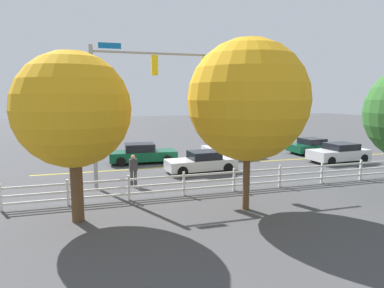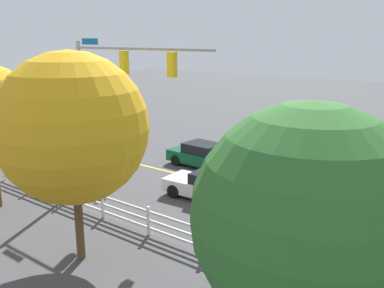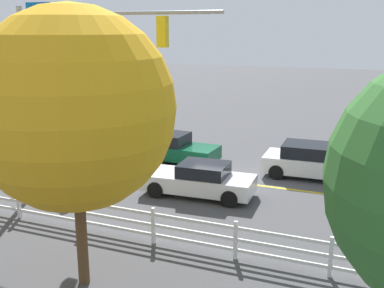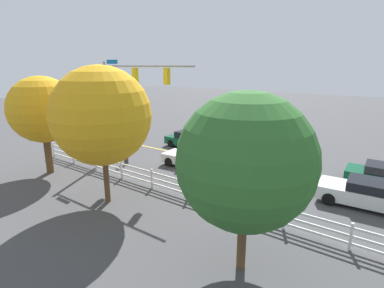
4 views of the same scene
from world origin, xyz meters
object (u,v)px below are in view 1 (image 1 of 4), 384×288
object	(u,v)px
car_2	(202,162)
pedestrian	(133,169)
car_3	(142,154)
car_4	(230,149)
car_1	(339,153)
car_0	(313,146)
tree_2	(248,100)
tree_3	(73,110)

from	to	relation	value
car_2	pedestrian	world-z (taller)	pedestrian
car_3	pedestrian	xyz separation A→B (m)	(1.36, 6.10, 0.26)
car_2	car_4	size ratio (longest dim) A/B	1.06
car_3	car_4	distance (m)	6.78
car_1	car_4	size ratio (longest dim) A/B	1.05
car_0	pedestrian	size ratio (longest dim) A/B	2.47
car_4	tree_2	xyz separation A→B (m)	(4.08, 11.18, 3.82)
car_0	tree_3	xyz separation A→B (m)	(18.17, 10.34, 3.58)
car_1	car_4	bearing A→B (deg)	-32.48
car_0	car_4	bearing A→B (deg)	175.87
car_3	car_4	xyz separation A→B (m)	(-6.78, -0.13, 0.05)
car_1	tree_3	xyz separation A→B (m)	(17.61, 6.71, 3.52)
car_3	tree_3	distance (m)	11.71
car_0	car_2	distance (m)	11.73
car_3	tree_2	xyz separation A→B (m)	(-2.70, 11.05, 3.87)
car_3	pedestrian	distance (m)	6.26
pedestrian	car_3	bearing A→B (deg)	-16.54
car_0	pedestrian	world-z (taller)	pedestrian
car_0	tree_2	bearing A→B (deg)	-138.77
car_0	car_3	bearing A→B (deg)	177.23
pedestrian	tree_3	bearing A→B (deg)	144.95
car_3	car_0	bearing A→B (deg)	2.11
car_3	car_1	bearing A→B (deg)	-12.80
car_0	pedestrian	distance (m)	16.68
car_1	tree_3	world-z (taller)	tree_3
car_3	tree_2	size ratio (longest dim) A/B	0.68
tree_2	tree_3	xyz separation A→B (m)	(6.67, -0.62, -0.34)
car_4	car_2	bearing A→B (deg)	-133.95
car_1	tree_2	xyz separation A→B (m)	(10.93, 7.32, 3.86)
car_0	tree_2	distance (m)	16.36
car_3	tree_2	world-z (taller)	tree_2
car_1	tree_2	world-z (taller)	tree_2
car_1	car_2	world-z (taller)	car_1
car_1	pedestrian	size ratio (longest dim) A/B	2.59
pedestrian	tree_3	xyz separation A→B (m)	(2.61, 4.33, 3.27)
car_0	pedestrian	xyz separation A→B (m)	(15.56, 6.01, 0.31)
car_2	tree_2	world-z (taller)	tree_2
car_1	pedestrian	bearing A→B (deg)	5.89
car_4	tree_3	distance (m)	15.47
car_4	tree_3	xyz separation A→B (m)	(10.75, 10.57, 3.48)
car_1	tree_2	bearing A→B (deg)	30.70
pedestrian	car_4	bearing A→B (deg)	-56.51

